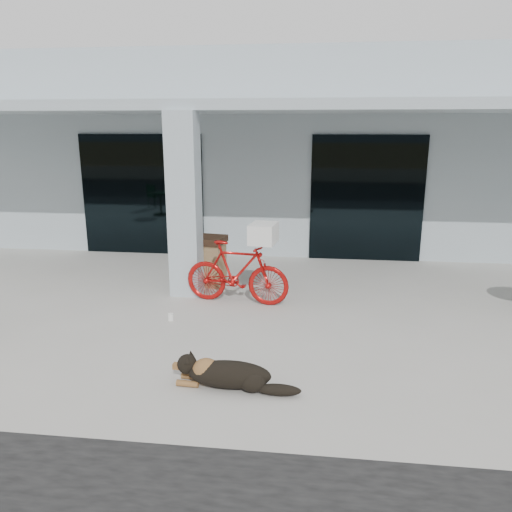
# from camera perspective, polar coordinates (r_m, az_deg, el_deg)

# --- Properties ---
(ground) EXTENTS (80.00, 80.00, 0.00)m
(ground) POSITION_cam_1_polar(r_m,az_deg,el_deg) (6.62, -0.05, -11.14)
(ground) COLOR #B0ADA6
(ground) RESTS_ON ground
(building) EXTENTS (22.00, 7.00, 4.50)m
(building) POSITION_cam_1_polar(r_m,az_deg,el_deg) (14.44, 4.15, 12.17)
(building) COLOR #A9B6BF
(building) RESTS_ON ground
(storefront_glass_left) EXTENTS (2.80, 0.06, 2.70)m
(storefront_glass_left) POSITION_cam_1_polar(r_m,az_deg,el_deg) (11.68, -12.86, 6.80)
(storefront_glass_left) COLOR black
(storefront_glass_left) RESTS_ON ground
(storefront_glass_right) EXTENTS (2.40, 0.06, 2.70)m
(storefront_glass_right) POSITION_cam_1_polar(r_m,az_deg,el_deg) (11.05, 12.53, 6.39)
(storefront_glass_right) COLOR black
(storefront_glass_right) RESTS_ON ground
(column) EXTENTS (0.50, 0.50, 3.12)m
(column) POSITION_cam_1_polar(r_m,az_deg,el_deg) (8.61, -8.16, 5.71)
(column) COLOR #A9B6BF
(column) RESTS_ON ground
(overhang) EXTENTS (22.00, 2.80, 0.18)m
(overhang) POSITION_cam_1_polar(r_m,az_deg,el_deg) (9.54, 2.69, 16.65)
(overhang) COLOR #A9B6BF
(overhang) RESTS_ON column
(bicycle) EXTENTS (1.81, 0.73, 1.06)m
(bicycle) POSITION_cam_1_polar(r_m,az_deg,el_deg) (8.26, -2.20, -1.88)
(bicycle) COLOR #AC0F0D
(bicycle) RESTS_ON ground
(laundry_basket) EXTENTS (0.47, 0.59, 0.32)m
(laundry_basket) POSITION_cam_1_polar(r_m,az_deg,el_deg) (7.97, 0.85, 2.62)
(laundry_basket) COLOR white
(laundry_basket) RESTS_ON bicycle
(dog) EXTENTS (1.12, 0.44, 0.37)m
(dog) POSITION_cam_1_polar(r_m,az_deg,el_deg) (5.78, -3.05, -13.21)
(dog) COLOR black
(dog) RESTS_ON ground
(cup_near_dog) EXTENTS (0.11, 0.11, 0.11)m
(cup_near_dog) POSITION_cam_1_polar(r_m,az_deg,el_deg) (7.77, -9.71, -6.88)
(cup_near_dog) COLOR white
(cup_near_dog) RESTS_ON ground
(trash_receptacle) EXTENTS (0.61, 0.61, 0.92)m
(trash_receptacle) POSITION_cam_1_polar(r_m,az_deg,el_deg) (9.24, -5.25, -0.56)
(trash_receptacle) COLOR olive
(trash_receptacle) RESTS_ON ground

